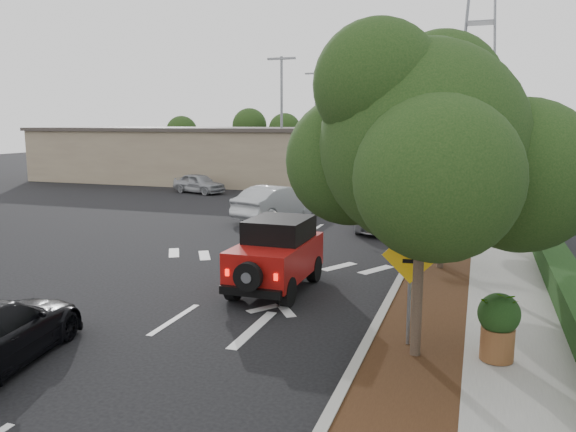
% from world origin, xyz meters
% --- Properties ---
extents(ground, '(120.00, 120.00, 0.00)m').
position_xyz_m(ground, '(0.00, 0.00, 0.00)').
color(ground, black).
rests_on(ground, ground).
extents(curb, '(0.20, 70.00, 0.15)m').
position_xyz_m(curb, '(4.60, 12.00, 0.07)').
color(curb, '#9E9B93').
rests_on(curb, ground).
extents(planting_strip, '(1.80, 70.00, 0.12)m').
position_xyz_m(planting_strip, '(5.60, 12.00, 0.06)').
color(planting_strip, black).
rests_on(planting_strip, ground).
extents(sidewalk, '(2.00, 70.00, 0.12)m').
position_xyz_m(sidewalk, '(7.50, 12.00, 0.06)').
color(sidewalk, gray).
rests_on(sidewalk, ground).
extents(hedge, '(0.80, 70.00, 0.80)m').
position_xyz_m(hedge, '(8.90, 12.00, 0.40)').
color(hedge, black).
rests_on(hedge, ground).
extents(commercial_building, '(22.00, 12.00, 4.00)m').
position_xyz_m(commercial_building, '(-16.00, 30.00, 2.00)').
color(commercial_building, '#87745D').
rests_on(commercial_building, ground).
extents(transmission_tower, '(7.00, 4.00, 28.00)m').
position_xyz_m(transmission_tower, '(6.00, 48.00, 0.00)').
color(transmission_tower, slate).
rests_on(transmission_tower, ground).
extents(street_tree_near, '(3.80, 3.80, 5.92)m').
position_xyz_m(street_tree_near, '(5.60, -0.50, 0.00)').
color(street_tree_near, black).
rests_on(street_tree_near, ground).
extents(street_tree_mid, '(3.20, 3.20, 5.32)m').
position_xyz_m(street_tree_mid, '(5.60, 6.50, 0.00)').
color(street_tree_mid, black).
rests_on(street_tree_mid, ground).
extents(street_tree_far, '(3.40, 3.40, 5.62)m').
position_xyz_m(street_tree_far, '(5.60, 13.00, 0.00)').
color(street_tree_far, black).
rests_on(street_tree_far, ground).
extents(light_pole_a, '(2.00, 0.22, 9.00)m').
position_xyz_m(light_pole_a, '(-6.50, 26.00, 0.00)').
color(light_pole_a, slate).
rests_on(light_pole_a, ground).
extents(light_pole_b, '(2.00, 0.22, 9.00)m').
position_xyz_m(light_pole_b, '(-7.50, 38.00, 0.00)').
color(light_pole_b, slate).
rests_on(light_pole_b, ground).
extents(red_jeep, '(1.75, 3.87, 1.97)m').
position_xyz_m(red_jeep, '(1.46, 3.16, 1.00)').
color(red_jeep, black).
rests_on(red_jeep, ground).
extents(silver_suv_ahead, '(3.40, 5.69, 1.48)m').
position_xyz_m(silver_suv_ahead, '(2.78, 13.10, 0.74)').
color(silver_suv_ahead, '#9C9FA3').
rests_on(silver_suv_ahead, ground).
extents(silver_sedan_oncoming, '(3.13, 5.19, 1.61)m').
position_xyz_m(silver_sedan_oncoming, '(-2.45, 13.85, 0.81)').
color(silver_sedan_oncoming, '#A0A4A7').
rests_on(silver_sedan_oncoming, ground).
extents(parked_suv, '(4.07, 2.66, 1.29)m').
position_xyz_m(parked_suv, '(-10.69, 21.60, 0.64)').
color(parked_suv, '#919498').
rests_on(parked_suv, ground).
extents(speed_hump_sign, '(1.12, 0.17, 2.41)m').
position_xyz_m(speed_hump_sign, '(5.40, -0.04, 1.67)').
color(speed_hump_sign, slate).
rests_on(speed_hump_sign, ground).
extents(terracotta_planter, '(0.78, 0.78, 1.36)m').
position_xyz_m(terracotta_planter, '(7.09, -0.27, 0.92)').
color(terracotta_planter, brown).
rests_on(terracotta_planter, ground).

